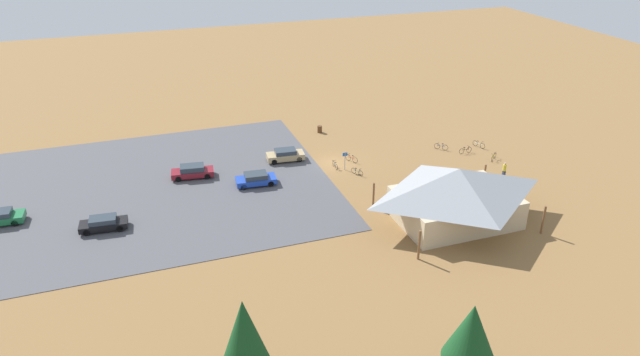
% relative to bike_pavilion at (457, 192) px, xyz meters
% --- Properties ---
extents(ground, '(160.00, 160.00, 0.00)m').
position_rel_bike_pavilion_xyz_m(ground, '(6.12, -15.72, -3.00)').
color(ground, olive).
rests_on(ground, ground).
extents(parking_lot_asphalt, '(42.88, 30.48, 0.05)m').
position_rel_bike_pavilion_xyz_m(parking_lot_asphalt, '(29.49, -16.17, -2.97)').
color(parking_lot_asphalt, '#4C4C51').
rests_on(parking_lot_asphalt, ground).
extents(bike_pavilion, '(12.89, 9.64, 5.39)m').
position_rel_bike_pavilion_xyz_m(bike_pavilion, '(0.00, 0.00, 0.00)').
color(bike_pavilion, '#C6B28E').
rests_on(bike_pavilion, ground).
extents(trash_bin, '(0.60, 0.60, 0.90)m').
position_rel_bike_pavilion_xyz_m(trash_bin, '(4.52, -25.40, -2.55)').
color(trash_bin, brown).
rests_on(trash_bin, ground).
extents(lot_sign, '(0.56, 0.08, 2.20)m').
position_rel_bike_pavilion_xyz_m(lot_sign, '(5.64, -13.80, -1.59)').
color(lot_sign, '#99999E').
rests_on(lot_sign, ground).
extents(pine_east, '(3.15, 3.15, 7.59)m').
position_rel_bike_pavilion_xyz_m(pine_east, '(23.27, 14.86, 2.12)').
color(pine_east, brown).
rests_on(pine_east, ground).
extents(pine_center, '(3.23, 3.23, 6.55)m').
position_rel_bike_pavilion_xyz_m(pine_center, '(10.47, 18.43, 1.58)').
color(pine_center, brown).
rests_on(pine_center, ground).
extents(bicycle_blue_back_row, '(1.26, 1.20, 0.82)m').
position_rel_bike_pavilion_xyz_m(bicycle_blue_back_row, '(-7.43, -15.27, -2.62)').
color(bicycle_blue_back_row, black).
rests_on(bicycle_blue_back_row, ground).
extents(bicycle_black_edge_south, '(1.75, 0.48, 0.86)m').
position_rel_bike_pavilion_xyz_m(bicycle_black_edge_south, '(-9.60, -13.33, -2.62)').
color(bicycle_black_edge_south, black).
rests_on(bicycle_black_edge_south, ground).
extents(bicycle_yellow_near_porch, '(1.46, 1.19, 0.88)m').
position_rel_bike_pavilion_xyz_m(bicycle_yellow_near_porch, '(-11.66, -10.56, -2.60)').
color(bicycle_yellow_near_porch, black).
rests_on(bicycle_yellow_near_porch, ground).
extents(bicycle_teal_mid_cluster, '(0.82, 1.47, 0.81)m').
position_rel_bike_pavilion_xyz_m(bicycle_teal_mid_cluster, '(4.82, -12.19, -2.64)').
color(bicycle_teal_mid_cluster, black).
rests_on(bicycle_teal_mid_cluster, ground).
extents(bicycle_red_lone_west, '(0.90, 1.59, 0.86)m').
position_rel_bike_pavilion_xyz_m(bicycle_red_lone_west, '(4.10, -15.57, -2.60)').
color(bicycle_red_lone_west, black).
rests_on(bicycle_red_lone_west, ground).
extents(bicycle_silver_trailside, '(0.48, 1.64, 0.78)m').
position_rel_bike_pavilion_xyz_m(bicycle_silver_trailside, '(6.48, -14.62, -2.65)').
color(bicycle_silver_trailside, black).
rests_on(bicycle_silver_trailside, ground).
extents(bicycle_white_yard_center, '(0.70, 1.70, 0.85)m').
position_rel_bike_pavilion_xyz_m(bicycle_white_yard_center, '(-12.12, -14.34, -2.62)').
color(bicycle_white_yard_center, black).
rests_on(bicycle_white_yard_center, ground).
extents(car_black_end_stall, '(4.36, 2.10, 1.26)m').
position_rel_bike_pavilion_xyz_m(car_black_end_stall, '(31.25, -9.17, -2.31)').
color(car_black_end_stall, black).
rests_on(car_black_end_stall, parking_lot_asphalt).
extents(car_maroon_second_row, '(4.70, 2.37, 1.39)m').
position_rel_bike_pavilion_xyz_m(car_maroon_second_row, '(21.95, -17.47, -2.26)').
color(car_maroon_second_row, maroon).
rests_on(car_maroon_second_row, parking_lot_asphalt).
extents(car_blue_far_end, '(4.35, 2.25, 1.31)m').
position_rel_bike_pavilion_xyz_m(car_blue_far_end, '(15.88, -13.45, -2.29)').
color(car_blue_far_end, '#1E42B2').
rests_on(car_blue_far_end, parking_lot_asphalt).
extents(car_tan_aisle_side, '(4.43, 2.24, 1.36)m').
position_rel_bike_pavilion_xyz_m(car_tan_aisle_side, '(11.20, -18.35, -2.26)').
color(car_tan_aisle_side, tan).
rests_on(car_tan_aisle_side, parking_lot_asphalt).
extents(visitor_by_pavilion, '(0.36, 0.36, 1.88)m').
position_rel_bike_pavilion_xyz_m(visitor_by_pavilion, '(-9.79, -6.05, -2.00)').
color(visitor_by_pavilion, '#2D3347').
rests_on(visitor_by_pavilion, ground).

